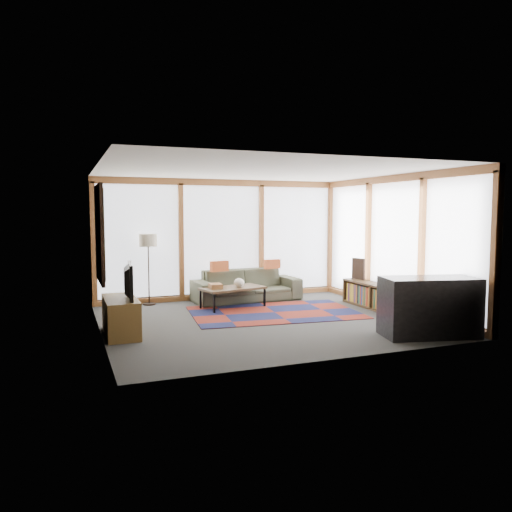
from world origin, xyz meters
name	(u,v)px	position (x,y,z in m)	size (l,w,h in m)	color
ground	(264,320)	(0.00, 0.00, 0.00)	(5.50, 5.50, 0.00)	#2C2C2A
room_envelope	(277,231)	(0.49, 0.56, 1.54)	(5.52, 5.02, 2.62)	#3F362C
rug	(274,312)	(0.42, 0.53, 0.01)	(3.09, 1.99, 0.01)	maroon
sofa	(247,285)	(0.38, 1.94, 0.33)	(2.28, 0.89, 0.66)	#3B3E2C
pillow_left	(219,266)	(-0.24, 1.89, 0.77)	(0.39, 0.12, 0.22)	#B44F26
pillow_right	(272,264)	(0.99, 1.97, 0.76)	(0.36, 0.11, 0.20)	#B44F26
floor_lamp	(149,269)	(-1.64, 2.23, 0.73)	(0.37, 0.37, 1.45)	black
coffee_table	(233,298)	(-0.15, 1.27, 0.21)	(1.24, 0.62, 0.41)	#362415
book_stack	(216,286)	(-0.52, 1.25, 0.46)	(0.22, 0.28, 0.09)	brown
vase	(239,283)	(-0.03, 1.25, 0.50)	(0.20, 0.20, 0.18)	silver
bookshelf	(377,297)	(2.43, 0.12, 0.25)	(0.36, 1.97, 0.49)	#362415
bowl_a	(397,286)	(2.47, -0.45, 0.54)	(0.19, 0.19, 0.09)	black
bowl_b	(384,283)	(2.45, -0.05, 0.53)	(0.16, 0.16, 0.08)	black
shelf_picture	(358,269)	(2.48, 0.88, 0.71)	(0.04, 0.34, 0.44)	black
tv_console	(121,316)	(-2.46, -0.17, 0.29)	(0.48, 1.15, 0.57)	brown
television	(124,281)	(-2.40, -0.19, 0.84)	(0.94, 0.12, 0.54)	black
bar_counter	(429,307)	(1.93, -1.95, 0.45)	(1.43, 0.67, 0.90)	black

